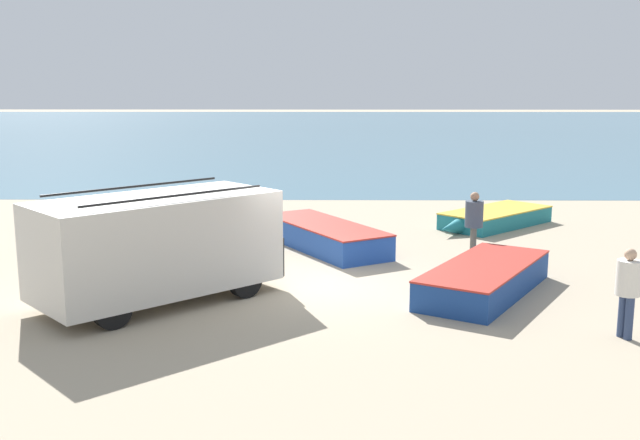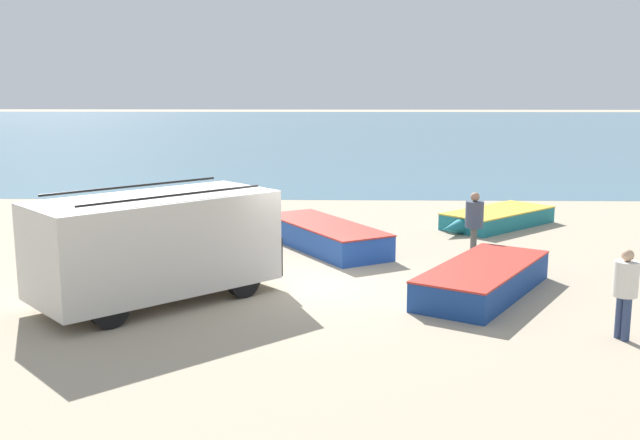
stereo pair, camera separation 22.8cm
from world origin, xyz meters
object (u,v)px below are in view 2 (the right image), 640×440
at_px(fisherman_0, 474,220).
at_px(fisherman_1, 625,286).
at_px(fishing_rowboat_0, 486,278).
at_px(fishing_rowboat_1, 114,234).
at_px(fishing_rowboat_2, 322,234).
at_px(parked_van, 156,244).
at_px(fishing_rowboat_3, 496,218).

relative_size(fisherman_0, fisherman_1, 1.07).
bearing_deg(fisherman_1, fisherman_0, 83.12).
distance_m(fishing_rowboat_0, fisherman_0, 3.06).
relative_size(fishing_rowboat_1, fisherman_1, 2.42).
bearing_deg(fishing_rowboat_1, fishing_rowboat_2, 21.75).
relative_size(fishing_rowboat_1, fishing_rowboat_2, 0.76).
bearing_deg(parked_van, fisherman_1, -56.47).
xyz_separation_m(fishing_rowboat_1, fishing_rowboat_3, (11.14, 3.00, -0.08)).
distance_m(parked_van, fishing_rowboat_1, 5.83).
distance_m(fishing_rowboat_1, fishing_rowboat_2, 5.75).
relative_size(fishing_rowboat_2, fisherman_0, 3.01).
bearing_deg(parked_van, fisherman_0, -15.01).
bearing_deg(fishing_rowboat_1, fisherman_0, 13.38).
bearing_deg(parked_van, fishing_rowboat_0, -36.08).
height_order(fishing_rowboat_2, fishing_rowboat_3, fishing_rowboat_2).
distance_m(fisherman_0, fisherman_1, 6.11).
relative_size(fishing_rowboat_3, fisherman_1, 2.52).
distance_m(fishing_rowboat_3, fisherman_0, 4.75).
distance_m(fishing_rowboat_2, fisherman_0, 4.20).
xyz_separation_m(fishing_rowboat_1, fisherman_0, (9.64, -1.44, 0.70)).
xyz_separation_m(fishing_rowboat_0, fishing_rowboat_1, (-9.38, 4.40, 0.02)).
xyz_separation_m(parked_van, fisherman_0, (7.17, 3.76, -0.18)).
bearing_deg(fishing_rowboat_1, parked_van, -42.71).
height_order(fishing_rowboat_0, fishing_rowboat_1, fishing_rowboat_1).
height_order(fisherman_0, fisherman_1, fisherman_0).
height_order(fishing_rowboat_1, fishing_rowboat_3, fishing_rowboat_1).
bearing_deg(fishing_rowboat_3, fishing_rowboat_0, 33.44).
bearing_deg(parked_van, fishing_rowboat_2, 15.04).
xyz_separation_m(fishing_rowboat_0, fishing_rowboat_2, (-3.64, 4.39, 0.02)).
relative_size(fishing_rowboat_0, fishing_rowboat_1, 1.24).
bearing_deg(fisherman_1, fishing_rowboat_3, 68.63).
relative_size(parked_van, fisherman_0, 2.91).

